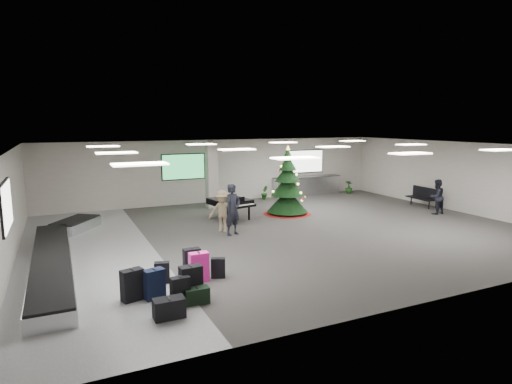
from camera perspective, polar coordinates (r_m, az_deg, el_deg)
name	(u,v)px	position (r m, az deg, el deg)	size (l,w,h in m)	color
ground	(286,231)	(16.23, 4.08, -5.27)	(18.00, 18.00, 0.00)	#322F2D
room_envelope	(270,169)	(16.22, 1.84, 3.12)	(18.02, 14.02, 3.21)	#A8A299
baggage_carousel	(58,253)	(14.16, -24.93, -7.39)	(2.28, 9.71, 0.43)	silver
service_counter	(307,186)	(24.24, 6.80, 0.83)	(4.05, 0.65, 1.08)	silver
suitcase_0	(191,282)	(10.23, -8.67, -11.83)	(0.52, 0.31, 0.81)	black
suitcase_1	(180,291)	(9.96, -10.07, -12.87)	(0.44, 0.26, 0.68)	black
pink_suitcase	(199,267)	(11.26, -7.63, -9.88)	(0.49, 0.28, 0.79)	#FF219F
suitcase_3	(192,261)	(11.92, -8.54, -9.03)	(0.46, 0.26, 0.70)	black
navy_suitcase	(154,284)	(10.40, -13.40, -11.86)	(0.51, 0.37, 0.73)	black
suitcase_5	(132,285)	(10.43, -16.17, -11.83)	(0.55, 0.40, 0.76)	black
green_duffel	(197,296)	(10.04, -7.92, -13.52)	(0.56, 0.28, 0.39)	black
suitcase_7	(218,268)	(11.50, -5.07, -10.04)	(0.42, 0.32, 0.55)	black
suitcase_8	(162,273)	(11.34, -12.41, -10.45)	(0.42, 0.31, 0.57)	black
black_duffel	(169,308)	(9.45, -11.52, -14.94)	(0.65, 0.36, 0.45)	black
christmas_tree	(287,191)	(19.13, 4.22, 0.16)	(2.15, 2.15, 3.07)	maroon
grand_piano	(231,202)	(18.11, -3.41, -1.38)	(1.70, 2.03, 1.02)	black
bench	(422,196)	(22.35, 21.24, -0.45)	(0.60, 1.55, 0.96)	black
traveler_a	(233,209)	(15.54, -3.10, -2.34)	(0.69, 0.45, 1.88)	black
traveler_b	(222,211)	(16.02, -4.51, -2.58)	(1.02, 0.58, 1.57)	#9B815F
traveler_bench	(437,197)	(20.72, 22.94, -0.59)	(0.76, 0.59, 1.57)	black
potted_plant_left	(264,193)	(22.82, 1.11, -0.09)	(0.40, 0.32, 0.73)	#173811
potted_plant_right	(349,187)	(25.39, 12.27, 0.67)	(0.42, 0.42, 0.75)	#173811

